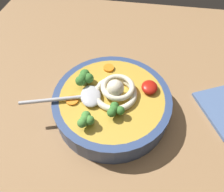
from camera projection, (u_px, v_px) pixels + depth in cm
name	position (u px, v px, depth cm)	size (l,w,h in cm)	color
table_slab	(122.00, 112.00, 51.75)	(102.83, 102.83, 3.63)	#936D47
soup_bowl	(112.00, 103.00, 47.51)	(26.31, 26.31, 5.62)	#334775
noodle_pile	(116.00, 91.00, 44.55)	(10.65, 10.44, 4.28)	beige
soup_spoon	(84.00, 97.00, 44.27)	(8.23, 17.45, 1.60)	#B7B7BC
chili_sauce_dollop	(149.00, 87.00, 45.81)	(3.97, 3.57, 1.79)	#B2190F
broccoli_floret_beside_chili	(86.00, 120.00, 39.49)	(3.65, 3.14, 2.88)	#7A9E60
broccoli_floret_far	(84.00, 78.00, 45.82)	(4.43, 3.81, 3.50)	#7A9E60
broccoli_floret_front	(115.00, 110.00, 41.00)	(3.53, 3.04, 2.79)	#7A9E60
carrot_slice_beside_noodles	(109.00, 68.00, 50.46)	(2.58, 2.58, 0.57)	orange
carrot_slice_center	(72.00, 100.00, 44.37)	(2.71, 2.71, 0.47)	orange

